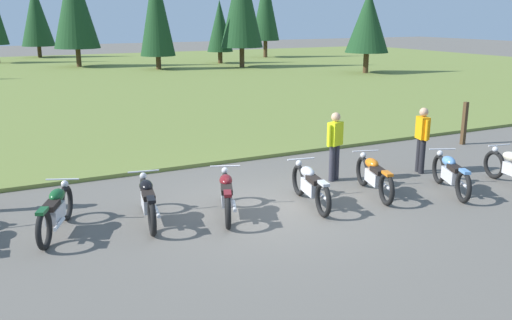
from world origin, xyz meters
The scene contains 12 objects.
ground_plane centered at (0.00, 0.00, 0.00)m, with size 140.00×140.00×0.00m, color #605B54.
grass_moorland centered at (0.00, 25.65, 0.05)m, with size 80.00×44.00×0.10m, color olive.
forest_treeline centered at (0.36, 31.28, 4.39)m, with size 41.74×27.98×8.84m.
motorcycle_british_green centered at (-4.11, 0.59, 0.44)m, with size 0.99×1.97×0.88m.
motorcycle_black centered at (-2.45, 0.40, 0.44)m, with size 0.65×2.08×0.88m.
motorcycle_maroon centered at (-0.95, 0.04, 0.44)m, with size 0.96×1.98×0.88m.
motorcycle_silver centered at (0.87, -0.20, 0.44)m, with size 0.68×2.08×0.88m.
motorcycle_orange centered at (2.51, -0.25, 0.44)m, with size 0.84×2.03×0.88m.
motorcycle_sky_blue centered at (4.16, -0.90, 0.44)m, with size 1.01×1.96×0.88m.
rider_in_hivis_vest centered at (2.35, 1.06, 0.95)m, with size 0.52×0.33×1.67m.
rider_near_row_end centered at (4.70, 0.63, 0.95)m, with size 0.32×0.53×1.67m.
trail_marker_post centered at (8.15, 2.42, 0.66)m, with size 0.12×0.12×1.32m, color #47331E.
Camera 1 is at (-5.16, -9.48, 3.89)m, focal length 38.62 mm.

